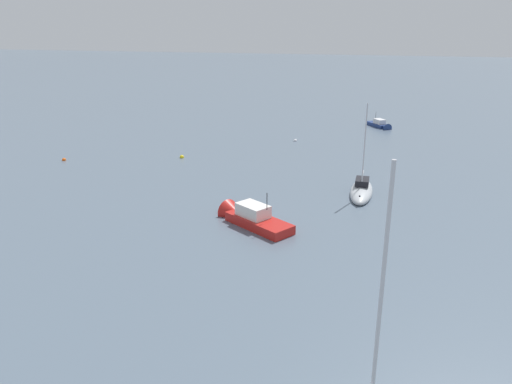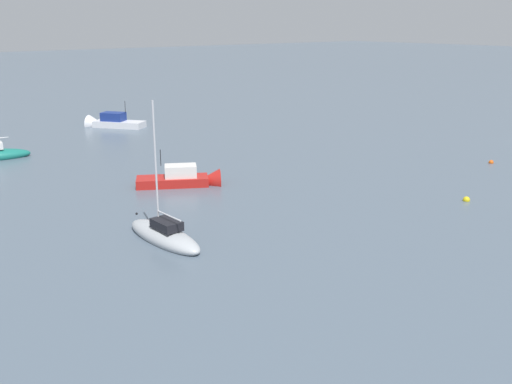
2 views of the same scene
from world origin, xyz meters
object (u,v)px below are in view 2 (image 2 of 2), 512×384
motorboat_white_near (110,123)px  motorboat_red_far (186,180)px  mooring_buoy_far (466,200)px  sailboat_grey_mid (164,235)px  mooring_buoy_near (491,162)px

motorboat_white_near → motorboat_red_far: motorboat_white_near is taller
motorboat_white_near → motorboat_red_far: (-30.39, 7.66, -0.04)m
motorboat_red_far → mooring_buoy_far: 22.90m
sailboat_grey_mid → motorboat_white_near: (40.55, -15.85, 0.11)m
sailboat_grey_mid → mooring_buoy_near: bearing=-5.6°
sailboat_grey_mid → motorboat_red_far: (10.17, -8.19, 0.06)m
sailboat_grey_mid → mooring_buoy_far: 23.88m
motorboat_white_near → mooring_buoy_far: 48.63m
mooring_buoy_near → mooring_buoy_far: bearing=112.1°
motorboat_red_far → mooring_buoy_near: motorboat_red_far is taller
motorboat_white_near → motorboat_red_far: size_ratio=1.07×
sailboat_grey_mid → mooring_buoy_near: size_ratio=19.53×
motorboat_white_near → mooring_buoy_near: size_ratio=16.28×
motorboat_red_far → mooring_buoy_near: (-12.42, -27.64, -0.34)m
motorboat_white_near → mooring_buoy_far: bearing=-118.1°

